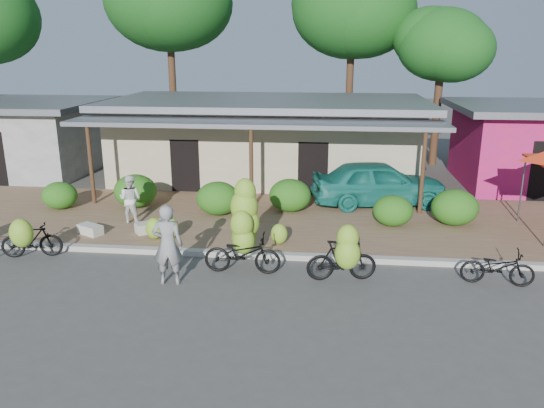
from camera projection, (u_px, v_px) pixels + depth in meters
The scene contains 26 objects.
ground at pixel (214, 289), 12.31m from camera, with size 100.00×100.00×0.00m, color #4B4946.
sidewalk at pixel (247, 220), 17.06m from camera, with size 60.00×6.00×0.12m, color olive.
curb at pixel (230, 254), 14.19m from camera, with size 60.00×0.25×0.15m, color #A8A399.
shop_main at pixel (268, 138), 22.24m from camera, with size 13.00×8.50×3.35m.
shop_pink at pixel (528, 144), 21.22m from camera, with size 6.00×6.00×3.25m.
shop_grey at pixel (22, 136), 23.46m from camera, with size 7.00×6.00×3.15m.
tree_center_right at pixel (349, 7), 25.74m from camera, with size 5.95×5.89×9.52m.
tree_near_right at pixel (438, 43), 23.89m from camera, with size 4.25×4.06×7.19m.
hedge_0 at pixel (60, 195), 17.91m from camera, with size 1.19×1.07×0.93m, color #215413.
hedge_1 at pixel (135, 191), 18.06m from camera, with size 1.45×1.31×1.13m, color #215413.
hedge_2 at pixel (218, 198), 17.25m from camera, with size 1.41×1.26×1.10m, color #215413.
hedge_3 at pixel (290, 195), 17.61m from camera, with size 1.40×1.26×1.09m, color #215413.
hedge_4 at pixel (393, 211), 16.18m from camera, with size 1.22×1.10×0.95m, color #215413.
hedge_5 at pixel (455, 207), 16.24m from camera, with size 1.42×1.28×1.11m, color #215413.
bike_left at pixel (29, 238), 13.87m from camera, with size 1.64×1.28×1.28m.
bike_center at pixel (243, 236), 13.19m from camera, with size 1.90×1.18×2.28m.
bike_right at pixel (343, 257), 12.41m from camera, with size 1.74×1.26×1.61m.
bike_far_right at pixel (497, 267), 12.41m from camera, with size 1.71×0.75×0.87m.
loose_banana_a at pixel (154, 228), 15.10m from camera, with size 0.50×0.43×0.63m, color #91BA2E.
loose_banana_b at pixel (170, 228), 15.12m from camera, with size 0.52×0.44×0.65m, color #91BA2E.
loose_banana_c at pixel (279, 234), 14.71m from camera, with size 0.47×0.40×0.58m, color #91BA2E.
sack_near at pixel (151, 227), 15.72m from camera, with size 0.85×0.40×0.30m, color beige.
sack_far at pixel (90, 230), 15.53m from camera, with size 0.75×0.38×0.28m, color beige.
vendor at pixel (168, 245), 12.33m from camera, with size 0.71×0.47×1.95m, color gray.
bystander at pixel (130, 199), 16.41m from camera, with size 0.74×0.57×1.51m, color white.
teal_van at pixel (379, 183), 18.28m from camera, with size 1.84×4.58×1.56m, color #197266.
Camera 1 is at (2.55, -11.03, 5.38)m, focal length 35.00 mm.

